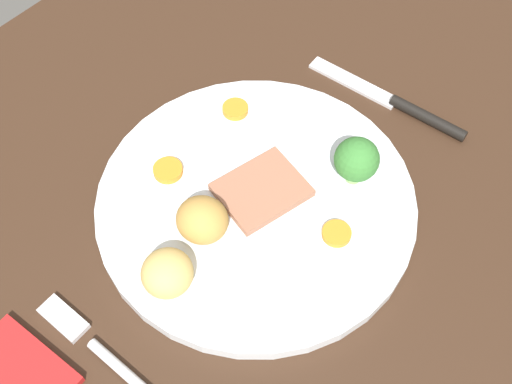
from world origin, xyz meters
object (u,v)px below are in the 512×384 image
carrot_coin_side (168,170)px  fork (103,353)px  roast_potato_left (167,273)px  carrot_coin_front (337,233)px  knife (399,104)px  roast_potato_right (202,220)px  dinner_plate (256,202)px  meat_slice_main (262,190)px  broccoli_floret (357,160)px  carrot_coin_back (235,109)px

carrot_coin_side → fork: 17.99cm
roast_potato_left → carrot_coin_front: 15.42cm
fork → knife: knife is taller
roast_potato_right → fork: 13.76cm
carrot_coin_front → carrot_coin_side: carrot_coin_side is taller
dinner_plate → roast_potato_left: size_ratio=6.61×
dinner_plate → roast_potato_right: 6.55cm
meat_slice_main → fork: (-20.01, 0.40, -1.41)cm
dinner_plate → meat_slice_main: meat_slice_main is taller
dinner_plate → carrot_coin_side: size_ratio=10.57×
carrot_coin_front → broccoli_floret: (6.05, 2.43, 2.67)cm
carrot_coin_side → carrot_coin_back: bearing=0.4°
meat_slice_main → carrot_coin_side: (-3.93, 8.35, -0.05)cm
broccoli_floret → fork: broccoli_floret is taller
carrot_coin_front → carrot_coin_side: (-4.64, 16.45, 0.06)cm
carrot_coin_front → fork: size_ratio=0.17×
roast_potato_left → roast_potato_right: bearing=11.3°
carrot_coin_back → carrot_coin_side: bearing=-179.6°
roast_potato_left → carrot_coin_back: roast_potato_left is taller
carrot_coin_side → fork: carrot_coin_side is taller
fork → knife: size_ratio=0.82×
carrot_coin_side → broccoli_floret: (10.69, -14.02, 2.61)cm
roast_potato_right → carrot_coin_side: roast_potato_right is taller
roast_potato_left → carrot_coin_back: bearing=24.3°
fork → knife: (38.43, -4.15, 0.06)cm
roast_potato_right → knife: roast_potato_right is taller
carrot_coin_front → knife: size_ratio=0.14×
fork → carrot_coin_side: bearing=-64.4°
roast_potato_right → carrot_coin_back: bearing=29.4°
carrot_coin_side → dinner_plate: bearing=-69.6°
carrot_coin_front → knife: 18.27cm
dinner_plate → broccoli_floret: broccoli_floret is taller
knife → carrot_coin_front: bearing=100.8°
broccoli_floret → fork: size_ratio=0.34×
dinner_plate → carrot_coin_front: (1.53, -8.10, 0.99)cm
meat_slice_main → carrot_coin_front: meat_slice_main is taller
carrot_coin_front → broccoli_floret: size_ratio=0.51×
carrot_coin_back → carrot_coin_side: 9.95cm
carrot_coin_back → broccoli_floret: size_ratio=0.51×
broccoli_floret → knife: size_ratio=0.28×
carrot_coin_front → fork: (-20.72, 8.50, -1.30)cm
roast_potato_right → knife: size_ratio=0.25×
dinner_plate → broccoli_floret: (7.58, -5.67, 3.66)cm
carrot_coin_front → carrot_coin_back: same height
meat_slice_main → carrot_coin_back: (6.02, 8.42, -0.07)cm
roast_potato_right → meat_slice_main: bearing=-11.2°
carrot_coin_front → broccoli_floret: broccoli_floret is taller
dinner_plate → broccoli_floret: size_ratio=5.81×
fork → knife: 38.65cm
roast_potato_left → fork: (-7.81, 0.20, -2.78)cm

